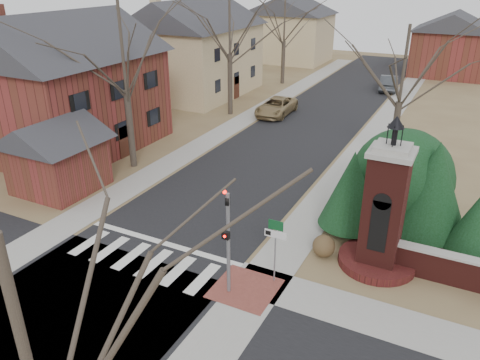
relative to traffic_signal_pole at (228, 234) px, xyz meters
The scene contains 29 objects.
ground 5.05m from the traffic_signal_pole, behind, with size 120.00×120.00×0.00m, color brown.
main_street 22.01m from the traffic_signal_pole, 101.35° to the left, with size 8.00×70.00×0.01m, color black.
cross_street 6.16m from the traffic_signal_pole, 140.28° to the right, with size 120.00×8.00×0.01m, color black.
crosswalk_zone 5.02m from the traffic_signal_pole, behind, with size 8.00×2.20×0.02m, color silver.
stop_bar 5.30m from the traffic_signal_pole, 158.11° to the left, with size 8.00×0.35×0.02m, color silver.
sidewalk_right_main 21.60m from the traffic_signal_pole, 87.59° to the left, with size 2.00×60.00×0.02m, color gray.
sidewalk_left 23.58m from the traffic_signal_pole, 113.91° to the left, with size 2.00×60.00×0.02m, color gray.
curb_apron 2.66m from the traffic_signal_pole, 40.52° to the left, with size 2.40×2.40×0.02m, color brown.
traffic_signal_pole is the anchor object (origin of this frame).
sign_post 2.02m from the traffic_signal_pole, 47.57° to the left, with size 0.90×0.07×2.75m.
brick_gate_monument 6.47m from the traffic_signal_pole, 43.24° to the left, with size 3.20×3.20×6.47m.
house_brick_left 19.81m from the traffic_signal_pole, 151.43° to the left, with size 9.80×11.80×9.42m.
house_stucco_left 31.92m from the traffic_signal_pole, 123.97° to the left, with size 9.80×12.80×9.28m.
garage_left 13.40m from the traffic_signal_pole, 163.01° to the left, with size 4.80×4.80×4.29m.
house_distant_left 50.18m from the traffic_signal_pole, 108.98° to the left, with size 10.80×8.80×8.53m.
house_distant_right 47.58m from the traffic_signal_pole, 85.55° to the left, with size 8.80×8.80×7.30m.
evergreen_near 7.06m from the traffic_signal_pole, 65.72° to the left, with size 2.80×2.80×4.10m.
evergreen_mid 9.83m from the traffic_signal_pole, 50.89° to the left, with size 3.40×3.40×4.70m.
evergreen_far 10.57m from the traffic_signal_pole, 38.95° to the left, with size 2.40×2.40×3.30m.
evergreen_mass 10.09m from the traffic_signal_pole, 62.23° to the left, with size 4.80×4.80×4.80m, color black.
bare_tree_0 14.99m from the traffic_signal_pole, 143.29° to the left, with size 8.05×8.05×11.15m.
bare_tree_1 24.83m from the traffic_signal_pole, 117.81° to the left, with size 8.40×8.40×11.64m.
bare_tree_2 36.66m from the traffic_signal_pole, 108.92° to the left, with size 7.35×7.35×10.19m.
bare_tree_3 16.28m from the traffic_signal_pole, 78.28° to the left, with size 7.00×7.00×9.70m.
bare_tree_4 10.43m from the traffic_signal_pole, 79.93° to the right, with size 6.65×6.65×9.21m.
pickup_truck 24.29m from the traffic_signal_pole, 108.54° to the left, with size 2.37×5.13×1.43m, color #937B50.
distant_car 36.34m from the traffic_signal_pole, 91.42° to the left, with size 1.65×4.72×1.56m, color #383B40.
dry_shrub_left 5.18m from the traffic_signal_pole, 58.17° to the left, with size 0.98×0.98×0.98m, color brown.
dry_shrub_right 6.80m from the traffic_signal_pole, 38.85° to the left, with size 0.70×0.70×0.70m, color olive.
Camera 1 is at (11.33, -12.31, 11.37)m, focal length 35.00 mm.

